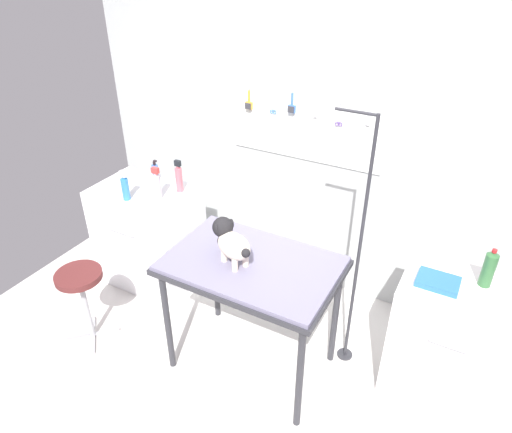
{
  "coord_description": "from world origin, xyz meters",
  "views": [
    {
      "loc": [
        1.14,
        -1.83,
        2.59
      ],
      "look_at": [
        -0.0,
        0.26,
        1.15
      ],
      "focal_mm": 32.46,
      "sensor_mm": 36.0,
      "label": 1
    }
  ],
  "objects_px": {
    "grooming_arm": "(357,260)",
    "cabinet_right": "(448,339)",
    "grooming_table": "(252,272)",
    "dog": "(231,241)",
    "counter_left": "(149,235)",
    "soda_bottle": "(489,269)",
    "stool": "(81,286)",
    "pump_bottle_white": "(157,185)"
  },
  "relations": [
    {
      "from": "grooming_table",
      "to": "soda_bottle",
      "type": "relative_size",
      "value": 4.26
    },
    {
      "from": "counter_left",
      "to": "cabinet_right",
      "type": "xyz_separation_m",
      "value": [
        2.42,
        0.0,
        -0.02
      ]
    },
    {
      "from": "grooming_arm",
      "to": "dog",
      "type": "distance_m",
      "value": 0.81
    },
    {
      "from": "cabinet_right",
      "to": "soda_bottle",
      "type": "relative_size",
      "value": 3.33
    },
    {
      "from": "pump_bottle_white",
      "to": "grooming_arm",
      "type": "bearing_deg",
      "value": -0.22
    },
    {
      "from": "cabinet_right",
      "to": "pump_bottle_white",
      "type": "relative_size",
      "value": 3.26
    },
    {
      "from": "pump_bottle_white",
      "to": "soda_bottle",
      "type": "distance_m",
      "value": 2.32
    },
    {
      "from": "stool",
      "to": "soda_bottle",
      "type": "height_order",
      "value": "soda_bottle"
    },
    {
      "from": "dog",
      "to": "counter_left",
      "type": "height_order",
      "value": "dog"
    },
    {
      "from": "grooming_arm",
      "to": "pump_bottle_white",
      "type": "bearing_deg",
      "value": 179.78
    },
    {
      "from": "grooming_table",
      "to": "counter_left",
      "type": "bearing_deg",
      "value": 160.84
    },
    {
      "from": "grooming_arm",
      "to": "soda_bottle",
      "type": "xyz_separation_m",
      "value": [
        0.73,
        0.14,
        0.11
      ]
    },
    {
      "from": "dog",
      "to": "stool",
      "type": "bearing_deg",
      "value": -163.32
    },
    {
      "from": "pump_bottle_white",
      "to": "cabinet_right",
      "type": "bearing_deg",
      "value": 1.3
    },
    {
      "from": "dog",
      "to": "pump_bottle_white",
      "type": "xyz_separation_m",
      "value": [
        -0.92,
        0.43,
        -0.04
      ]
    },
    {
      "from": "cabinet_right",
      "to": "stool",
      "type": "relative_size",
      "value": 1.4
    },
    {
      "from": "grooming_arm",
      "to": "pump_bottle_white",
      "type": "relative_size",
      "value": 6.99
    },
    {
      "from": "grooming_arm",
      "to": "counter_left",
      "type": "xyz_separation_m",
      "value": [
        -1.78,
        0.05,
        -0.41
      ]
    },
    {
      "from": "grooming_table",
      "to": "stool",
      "type": "height_order",
      "value": "grooming_table"
    },
    {
      "from": "dog",
      "to": "soda_bottle",
      "type": "relative_size",
      "value": 1.38
    },
    {
      "from": "grooming_table",
      "to": "stool",
      "type": "relative_size",
      "value": 1.8
    },
    {
      "from": "grooming_arm",
      "to": "grooming_table",
      "type": "bearing_deg",
      "value": -145.81
    },
    {
      "from": "grooming_table",
      "to": "pump_bottle_white",
      "type": "bearing_deg",
      "value": 159.82
    },
    {
      "from": "dog",
      "to": "stool",
      "type": "xyz_separation_m",
      "value": [
        -1.06,
        -0.32,
        -0.54
      ]
    },
    {
      "from": "soda_bottle",
      "to": "dog",
      "type": "bearing_deg",
      "value": -158.36
    },
    {
      "from": "dog",
      "to": "grooming_arm",
      "type": "bearing_deg",
      "value": 32.12
    },
    {
      "from": "stool",
      "to": "cabinet_right",
      "type": "bearing_deg",
      "value": 18.59
    },
    {
      "from": "grooming_arm",
      "to": "cabinet_right",
      "type": "distance_m",
      "value": 0.76
    },
    {
      "from": "grooming_table",
      "to": "dog",
      "type": "distance_m",
      "value": 0.26
    },
    {
      "from": "stool",
      "to": "pump_bottle_white",
      "type": "height_order",
      "value": "pump_bottle_white"
    },
    {
      "from": "counter_left",
      "to": "soda_bottle",
      "type": "xyz_separation_m",
      "value": [
        2.52,
        0.08,
        0.52
      ]
    },
    {
      "from": "stool",
      "to": "grooming_arm",
      "type": "bearing_deg",
      "value": 23.1
    },
    {
      "from": "grooming_table",
      "to": "soda_bottle",
      "type": "distance_m",
      "value": 1.39
    },
    {
      "from": "grooming_arm",
      "to": "cabinet_right",
      "type": "bearing_deg",
      "value": 5.1
    },
    {
      "from": "cabinet_right",
      "to": "counter_left",
      "type": "bearing_deg",
      "value": -179.97
    },
    {
      "from": "counter_left",
      "to": "soda_bottle",
      "type": "bearing_deg",
      "value": 1.84
    },
    {
      "from": "soda_bottle",
      "to": "grooming_table",
      "type": "bearing_deg",
      "value": -158.32
    },
    {
      "from": "grooming_table",
      "to": "grooming_arm",
      "type": "distance_m",
      "value": 0.67
    },
    {
      "from": "dog",
      "to": "soda_bottle",
      "type": "xyz_separation_m",
      "value": [
        1.4,
        0.56,
        -0.07
      ]
    },
    {
      "from": "grooming_table",
      "to": "counter_left",
      "type": "height_order",
      "value": "grooming_table"
    },
    {
      "from": "grooming_table",
      "to": "counter_left",
      "type": "distance_m",
      "value": 1.36
    },
    {
      "from": "counter_left",
      "to": "soda_bottle",
      "type": "relative_size",
      "value": 3.46
    }
  ]
}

